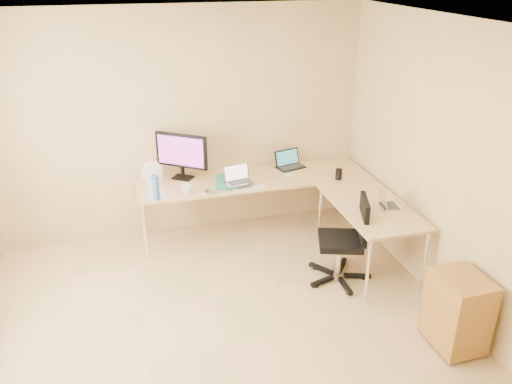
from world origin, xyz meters
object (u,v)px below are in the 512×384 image
object	(u,v)px
water_bottle	(156,188)
cabinet	(458,311)
mug	(186,189)
office_chair	(341,236)
laptop_return	(390,199)
laptop_center	(239,175)
desk_main	(254,206)
laptop_black	(291,160)
desk_return	(368,236)
monitor	(182,156)
keyboard	(250,188)
desk_fan	(152,174)

from	to	relation	value
water_bottle	cabinet	distance (m)	3.08
mug	office_chair	world-z (taller)	office_chair
laptop_return	cabinet	distance (m)	1.33
laptop_center	water_bottle	bearing A→B (deg)	174.68
mug	laptop_return	size ratio (longest dim) A/B	0.37
laptop_center	office_chair	world-z (taller)	laptop_center
desk_main	laptop_return	distance (m)	1.64
desk_main	laptop_black	world-z (taller)	laptop_black
desk_return	cabinet	world-z (taller)	desk_return
desk_main	office_chair	bearing A→B (deg)	-62.67
water_bottle	monitor	bearing A→B (deg)	55.12
keyboard	mug	xyz separation A→B (m)	(-0.68, 0.07, 0.04)
desk_return	desk_fan	world-z (taller)	desk_fan
laptop_black	desk_fan	xyz separation A→B (m)	(-1.63, -0.11, 0.03)
keyboard	mug	distance (m)	0.68
desk_fan	laptop_return	xyz separation A→B (m)	(2.25, -1.17, -0.04)
water_bottle	office_chair	world-z (taller)	water_bottle
desk_return	laptop_return	size ratio (longest dim) A/B	4.61
monitor	laptop_center	distance (m)	0.71
desk_fan	office_chair	world-z (taller)	desk_fan
laptop_center	water_bottle	world-z (taller)	water_bottle
office_chair	monitor	bearing A→B (deg)	154.03
laptop_black	desk_return	bearing A→B (deg)	-84.10
monitor	office_chair	world-z (taller)	monitor
desk_fan	laptop_return	world-z (taller)	desk_fan
desk_main	laptop_center	distance (m)	0.61
desk_main	desk_fan	bearing A→B (deg)	176.36
water_bottle	mug	bearing A→B (deg)	11.43
laptop_black	desk_fan	distance (m)	1.64
desk_fan	laptop_return	bearing A→B (deg)	-36.91
desk_return	office_chair	bearing A→B (deg)	-159.51
monitor	office_chair	bearing A→B (deg)	-8.51
desk_return	laptop_center	world-z (taller)	laptop_center
mug	desk_return	bearing A→B (deg)	-23.36
keyboard	cabinet	world-z (taller)	keyboard
desk_return	mug	distance (m)	1.98
water_bottle	desk_fan	size ratio (longest dim) A/B	0.99
laptop_center	cabinet	distance (m)	2.56
laptop_center	laptop_return	size ratio (longest dim) A/B	1.05
desk_fan	office_chair	bearing A→B (deg)	-44.81
monitor	laptop_black	size ratio (longest dim) A/B	1.89
desk_main	mug	bearing A→B (deg)	-163.87
monitor	laptop_black	bearing A→B (deg)	35.30
laptop_black	desk_fan	bearing A→B (deg)	168.39
desk_main	laptop_black	bearing A→B (deg)	20.13
desk_main	water_bottle	bearing A→B (deg)	-165.20
desk_fan	mug	bearing A→B (deg)	-52.71
laptop_center	mug	xyz separation A→B (m)	(-0.58, -0.00, -0.10)
desk_return	water_bottle	bearing A→B (deg)	161.51
desk_return	monitor	xyz separation A→B (m)	(-1.75, 1.20, 0.63)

